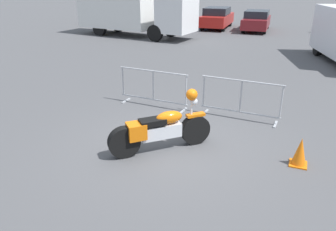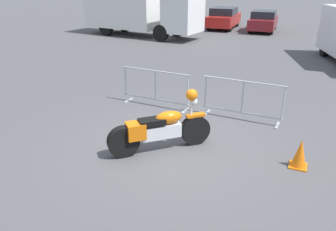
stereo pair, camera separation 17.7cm
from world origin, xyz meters
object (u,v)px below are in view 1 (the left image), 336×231
Objects in this scene: parked_car_yellow at (115,13)px; parked_car_maroon at (256,21)px; crowd_barrier_near at (153,88)px; traffic_cone at (300,152)px; parked_car_blue at (179,17)px; motorcycle at (161,129)px; crowd_barrier_far at (240,99)px; parked_car_white at (146,15)px; box_truck at (130,9)px; pedestrian at (329,19)px; parked_car_red at (217,18)px.

parked_car_yellow is 11.55m from parked_car_maroon.
crowd_barrier_near is 4.47m from traffic_cone.
motorcycle is at bearing -163.48° from parked_car_blue.
parked_car_white reaches higher than crowd_barrier_far.
crowd_barrier_far is 2.46m from traffic_cone.
crowd_barrier_near is at bearing -51.12° from box_truck.
crowd_barrier_far is 0.27× the size of box_truck.
motorcycle is at bearing -118.03° from crowd_barrier_far.
motorcycle is 3.02× the size of traffic_cone.
parked_car_white is 2.71× the size of pedestrian.
parked_car_white is (2.89, -0.12, 0.01)m from parked_car_yellow.
crowd_barrier_near is 0.47× the size of parked_car_yellow.
traffic_cone is (10.67, -12.86, -1.35)m from box_truck.
parked_car_blue is at bearing 115.49° from crowd_barrier_far.
pedestrian is at bearing -90.59° from parked_car_white.
parked_car_maroon reaches higher than crowd_barrier_near.
motorcycle is at bearing 179.37° from parked_car_maroon.
parked_car_yellow reaches higher than parked_car_maroon.
parked_car_blue reaches higher than parked_car_maroon.
motorcycle is 0.84× the size of crowd_barrier_far.
parked_car_red is (5.77, 0.10, -0.02)m from parked_car_white.
parked_car_yellow is 1.00× the size of parked_car_red.
parked_car_red is (8.66, -0.02, -0.00)m from parked_car_yellow.
box_truck is 8.92m from parked_car_maroon.
motorcycle is 22.39m from parked_car_yellow.
parked_car_blue is (2.89, -0.16, -0.05)m from parked_car_white.
parked_car_red reaches higher than crowd_barrier_far.
parked_car_maroon reaches higher than traffic_cone.
pedestrian reaches higher than parked_car_blue.
parked_car_yellow is 23.68m from traffic_cone.
parked_car_white is (-8.09, 16.30, 0.22)m from crowd_barrier_near.
box_truck is at bearing 121.11° from crowd_barrier_near.
box_truck reaches higher than pedestrian.
crowd_barrier_far is 0.47× the size of parked_car_yellow.
parked_car_white reaches higher than motorcycle.
box_truck is at bearing -144.12° from parked_car_yellow.
crowd_barrier_far is at bearing -42.51° from box_truck.
motorcycle is at bearing -171.96° from parked_car_red.
pedestrian reaches higher than crowd_barrier_far.
crowd_barrier_near is (-1.25, 2.34, 0.06)m from motorcycle.
pedestrian is at bearing -84.84° from parked_car_maroon.
parked_car_maroon reaches higher than crowd_barrier_far.
parked_car_blue is at bearing 82.37° from box_truck.
motorcycle is 0.40× the size of parked_car_yellow.
crowd_barrier_near is at bearing -148.96° from parked_car_yellow.
box_truck is 16.76m from traffic_cone.
motorcycle is 2.65m from crowd_barrier_near.
parked_car_blue is 7.21× the size of traffic_cone.
motorcycle is 20.85m from parked_car_white.
parked_car_maroon is 4.65m from pedestrian.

